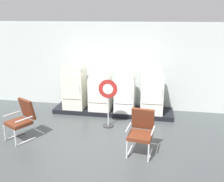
{
  "coord_description": "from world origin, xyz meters",
  "views": [
    {
      "loc": [
        1.39,
        -4.95,
        3.23
      ],
      "look_at": [
        0.01,
        2.75,
        0.86
      ],
      "focal_mm": 40.67,
      "sensor_mm": 36.0,
      "label": 1
    }
  ],
  "objects_px": {
    "refrigerator_0": "(74,84)",
    "refrigerator_1": "(100,89)",
    "sign_stand": "(108,102)",
    "refrigerator_3": "(153,88)",
    "armchair_right": "(141,130)",
    "refrigerator_2": "(125,90)",
    "armchair_left": "(22,118)"
  },
  "relations": [
    {
      "from": "refrigerator_1",
      "to": "armchair_right",
      "type": "relative_size",
      "value": 1.28
    },
    {
      "from": "refrigerator_0",
      "to": "armchair_left",
      "type": "distance_m",
      "value": 2.32
    },
    {
      "from": "refrigerator_0",
      "to": "armchair_left",
      "type": "xyz_separation_m",
      "value": [
        -0.76,
        -2.15,
        -0.4
      ]
    },
    {
      "from": "refrigerator_3",
      "to": "armchair_right",
      "type": "bearing_deg",
      "value": -94.79
    },
    {
      "from": "refrigerator_2",
      "to": "refrigerator_3",
      "type": "distance_m",
      "value": 0.9
    },
    {
      "from": "refrigerator_0",
      "to": "refrigerator_3",
      "type": "xyz_separation_m",
      "value": [
        2.61,
        -0.02,
        -0.02
      ]
    },
    {
      "from": "refrigerator_1",
      "to": "armchair_right",
      "type": "xyz_separation_m",
      "value": [
        1.52,
        -2.29,
        -0.27
      ]
    },
    {
      "from": "armchair_right",
      "to": "refrigerator_1",
      "type": "bearing_deg",
      "value": 123.47
    },
    {
      "from": "sign_stand",
      "to": "refrigerator_2",
      "type": "bearing_deg",
      "value": 70.06
    },
    {
      "from": "refrigerator_1",
      "to": "sign_stand",
      "type": "bearing_deg",
      "value": -65.3
    },
    {
      "from": "refrigerator_3",
      "to": "armchair_left",
      "type": "height_order",
      "value": "refrigerator_3"
    },
    {
      "from": "armchair_right",
      "to": "sign_stand",
      "type": "relative_size",
      "value": 0.74
    },
    {
      "from": "armchair_left",
      "to": "sign_stand",
      "type": "distance_m",
      "value": 2.41
    },
    {
      "from": "refrigerator_0",
      "to": "refrigerator_1",
      "type": "bearing_deg",
      "value": -1.7
    },
    {
      "from": "refrigerator_3",
      "to": "armchair_left",
      "type": "distance_m",
      "value": 4.01
    },
    {
      "from": "armchair_left",
      "to": "refrigerator_3",
      "type": "bearing_deg",
      "value": 32.3
    },
    {
      "from": "refrigerator_2",
      "to": "armchair_right",
      "type": "height_order",
      "value": "refrigerator_2"
    },
    {
      "from": "refrigerator_0",
      "to": "refrigerator_1",
      "type": "xyz_separation_m",
      "value": [
        0.9,
        -0.03,
        -0.13
      ]
    },
    {
      "from": "armchair_left",
      "to": "refrigerator_2",
      "type": "bearing_deg",
      "value": 40.6
    },
    {
      "from": "armchair_left",
      "to": "refrigerator_1",
      "type": "bearing_deg",
      "value": 51.98
    },
    {
      "from": "refrigerator_1",
      "to": "sign_stand",
      "type": "distance_m",
      "value": 1.1
    },
    {
      "from": "refrigerator_2",
      "to": "armchair_right",
      "type": "xyz_separation_m",
      "value": [
        0.7,
        -2.29,
        -0.29
      ]
    },
    {
      "from": "refrigerator_0",
      "to": "sign_stand",
      "type": "distance_m",
      "value": 1.71
    },
    {
      "from": "refrigerator_0",
      "to": "armchair_left",
      "type": "relative_size",
      "value": 1.49
    },
    {
      "from": "refrigerator_2",
      "to": "armchair_left",
      "type": "bearing_deg",
      "value": -139.4
    },
    {
      "from": "refrigerator_0",
      "to": "armchair_right",
      "type": "height_order",
      "value": "refrigerator_0"
    },
    {
      "from": "armchair_right",
      "to": "sign_stand",
      "type": "bearing_deg",
      "value": 129.19
    },
    {
      "from": "armchair_left",
      "to": "armchair_right",
      "type": "relative_size",
      "value": 1.0
    },
    {
      "from": "armchair_left",
      "to": "refrigerator_0",
      "type": "bearing_deg",
      "value": 70.44
    },
    {
      "from": "refrigerator_2",
      "to": "armchair_left",
      "type": "distance_m",
      "value": 3.28
    },
    {
      "from": "refrigerator_2",
      "to": "refrigerator_3",
      "type": "xyz_separation_m",
      "value": [
        0.89,
        0.01,
        0.1
      ]
    },
    {
      "from": "refrigerator_1",
      "to": "armchair_left",
      "type": "xyz_separation_m",
      "value": [
        -1.66,
        -2.13,
        -0.27
      ]
    }
  ]
}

